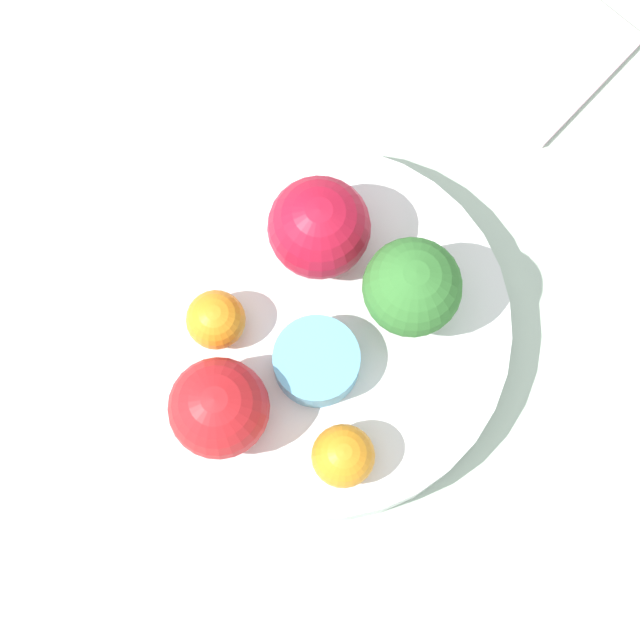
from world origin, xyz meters
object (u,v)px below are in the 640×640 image
at_px(apple_green, 219,408).
at_px(orange_front, 343,456).
at_px(orange_back, 216,320).
at_px(napkin, 509,22).
at_px(bowl, 320,330).
at_px(small_cup, 316,362).
at_px(apple_red, 319,227).
at_px(broccoli, 412,288).

xyz_separation_m(apple_green, orange_front, (-0.05, -0.06, -0.01)).
xyz_separation_m(orange_front, orange_back, (0.10, 0.05, -0.00)).
xyz_separation_m(orange_back, napkin, (0.16, -0.26, -0.05)).
relative_size(bowl, orange_back, 6.60).
bearing_deg(bowl, napkin, -48.58).
bearing_deg(bowl, small_cup, 157.23).
relative_size(apple_green, small_cup, 1.13).
distance_m(apple_red, apple_green, 0.13).
bearing_deg(orange_back, bowl, -106.40).
bearing_deg(napkin, orange_front, 140.84).
distance_m(broccoli, apple_red, 0.07).
height_order(bowl, small_cup, small_cup).
distance_m(apple_green, orange_front, 0.08).
xyz_separation_m(bowl, orange_front, (-0.09, 0.01, 0.04)).
relative_size(bowl, broccoli, 3.43).
relative_size(bowl, apple_green, 4.01).
xyz_separation_m(orange_front, napkin, (0.26, -0.21, -0.05)).
relative_size(orange_front, orange_back, 1.04).
bearing_deg(apple_green, orange_front, -128.18).
relative_size(orange_back, small_cup, 0.69).
distance_m(apple_red, orange_back, 0.08).
bearing_deg(apple_green, orange_back, -13.86).
distance_m(apple_red, orange_front, 0.14).
distance_m(broccoli, napkin, 0.24).
bearing_deg(napkin, small_cup, 133.73).
distance_m(apple_green, napkin, 0.35).
bearing_deg(bowl, orange_back, 73.60).
bearing_deg(napkin, apple_red, 124.35).
xyz_separation_m(orange_back, small_cup, (-0.04, -0.05, -0.01)).
bearing_deg(bowl, orange_front, 170.95).
relative_size(apple_green, orange_front, 1.59).
relative_size(broccoli, orange_front, 1.85).
bearing_deg(napkin, orange_back, 121.19).
bearing_deg(napkin, apple_green, 127.86).
height_order(apple_green, small_cup, apple_green).
height_order(broccoli, small_cup, broccoli).
height_order(small_cup, napkin, small_cup).
bearing_deg(apple_red, napkin, -55.65).
bearing_deg(small_cup, napkin, -46.27).
relative_size(bowl, orange_front, 6.35).
height_order(apple_green, orange_front, apple_green).
bearing_deg(broccoli, orange_front, 138.98).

